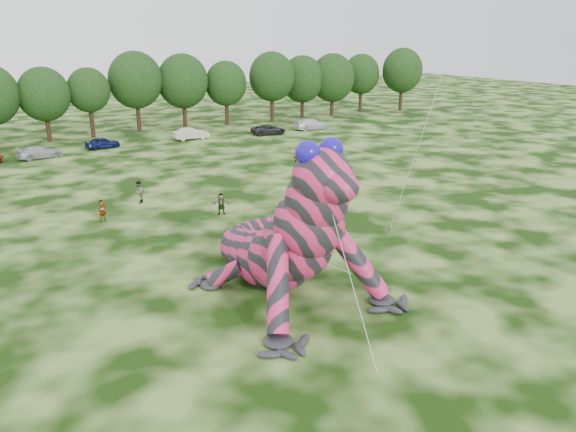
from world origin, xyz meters
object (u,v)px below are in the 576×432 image
(car_7, at_px, (312,124))
(tree_13, at_px, (272,87))
(spectator_0, at_px, (102,210))
(spectator_3, at_px, (297,160))
(inflatable_gecko, at_px, (267,208))
(spectator_5, at_px, (221,204))
(tree_15, at_px, (332,85))
(car_5, at_px, (191,134))
(spectator_1, at_px, (139,192))
(tree_11, at_px, (183,91))
(tree_16, at_px, (361,83))
(car_3, at_px, (40,152))
(car_6, at_px, (269,130))
(tree_14, at_px, (302,86))
(tree_8, at_px, (45,105))
(tree_9, at_px, (90,103))
(tree_10, at_px, (136,92))
(tree_12, at_px, (226,93))
(car_4, at_px, (103,143))
(tree_17, at_px, (402,79))

(car_7, bearing_deg, tree_13, 10.51)
(spectator_0, bearing_deg, spectator_3, 3.23)
(inflatable_gecko, bearing_deg, spectator_5, 70.20)
(tree_15, relative_size, car_5, 2.18)
(spectator_1, bearing_deg, tree_11, 178.94)
(tree_16, distance_m, car_7, 21.09)
(car_3, bearing_deg, car_6, -98.43)
(tree_16, bearing_deg, tree_11, -177.87)
(tree_11, height_order, car_6, tree_11)
(tree_16, bearing_deg, car_6, -154.10)
(tree_11, xyz_separation_m, tree_14, (19.68, 0.53, -0.33))
(tree_8, relative_size, car_5, 2.03)
(car_7, bearing_deg, tree_15, -42.24)
(tree_9, bearing_deg, car_6, -25.77)
(tree_14, height_order, car_3, tree_14)
(tree_15, xyz_separation_m, spectator_1, (-40.93, -31.85, -3.93))
(inflatable_gecko, height_order, car_3, inflatable_gecko)
(tree_10, relative_size, tree_12, 1.17)
(spectator_5, bearing_deg, spectator_0, -176.84)
(tree_11, distance_m, tree_14, 19.69)
(spectator_5, bearing_deg, spectator_3, 60.06)
(car_6, bearing_deg, spectator_3, 163.35)
(inflatable_gecko, distance_m, tree_14, 61.60)
(tree_14, bearing_deg, spectator_0, -137.72)
(tree_15, xyz_separation_m, car_7, (-10.28, -9.87, -4.07))
(tree_15, bearing_deg, tree_13, -176.75)
(car_5, relative_size, spectator_3, 2.47)
(tree_9, height_order, tree_11, tree_11)
(tree_10, distance_m, car_6, 18.25)
(tree_8, height_order, spectator_5, tree_8)
(tree_10, bearing_deg, tree_12, -3.80)
(inflatable_gecko, relative_size, car_6, 3.67)
(spectator_0, bearing_deg, car_4, 61.90)
(tree_11, relative_size, car_3, 2.22)
(car_5, distance_m, car_7, 17.02)
(tree_17, relative_size, car_5, 2.33)
(car_7, height_order, spectator_3, spectator_3)
(tree_12, relative_size, spectator_5, 5.62)
(car_3, bearing_deg, car_7, -98.04)
(tree_17, bearing_deg, spectator_1, -150.53)
(tree_14, bearing_deg, spectator_5, -129.16)
(tree_10, bearing_deg, car_5, -66.97)
(tree_12, height_order, car_4, tree_12)
(tree_16, bearing_deg, inflatable_gecko, -131.93)
(spectator_1, bearing_deg, car_3, -143.18)
(tree_11, relative_size, tree_13, 0.99)
(tree_14, height_order, spectator_0, tree_14)
(tree_9, relative_size, tree_15, 0.90)
(car_5, bearing_deg, tree_15, -70.57)
(car_4, xyz_separation_m, car_6, (20.90, -1.77, -0.02))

